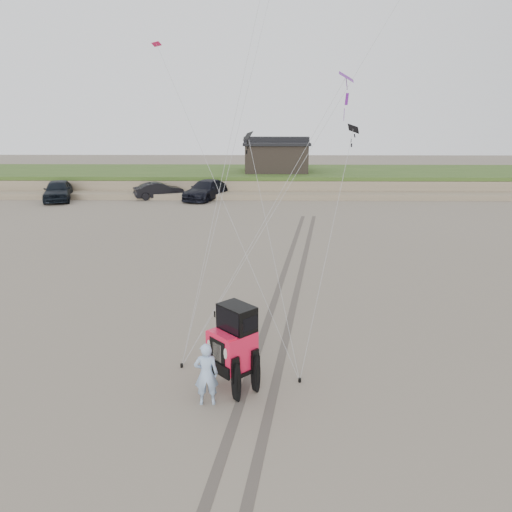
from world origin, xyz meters
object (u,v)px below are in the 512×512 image
(cabin, at_px, (276,156))
(truck_b, at_px, (159,190))
(truck_c, at_px, (206,190))
(jeep, at_px, (232,357))
(man, at_px, (206,374))
(truck_a, at_px, (58,190))

(cabin, distance_m, truck_b, 12.49)
(truck_c, relative_size, jeep, 1.12)
(cabin, xyz_separation_m, truck_c, (-6.26, -6.70, -2.42))
(truck_b, xyz_separation_m, jeep, (8.48, -31.71, 0.23))
(cabin, height_order, jeep, cabin)
(jeep, height_order, man, jeep)
(jeep, bearing_deg, truck_a, 165.64)
(truck_b, height_order, truck_c, truck_c)
(cabin, bearing_deg, jeep, -93.01)
(jeep, distance_m, man, 0.99)
(truck_a, xyz_separation_m, man, (16.26, -31.09, -0.05))
(truck_c, xyz_separation_m, jeep, (4.26, -31.32, 0.12))
(truck_b, height_order, jeep, jeep)
(truck_b, bearing_deg, cabin, -82.53)
(cabin, height_order, truck_a, cabin)
(truck_b, height_order, man, man)
(cabin, distance_m, truck_c, 9.48)
(man, bearing_deg, truck_c, -88.88)
(jeep, bearing_deg, man, -82.32)
(truck_c, xyz_separation_m, man, (3.65, -32.09, 0.02))
(truck_b, relative_size, truck_c, 0.76)
(man, bearing_deg, truck_a, -67.76)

